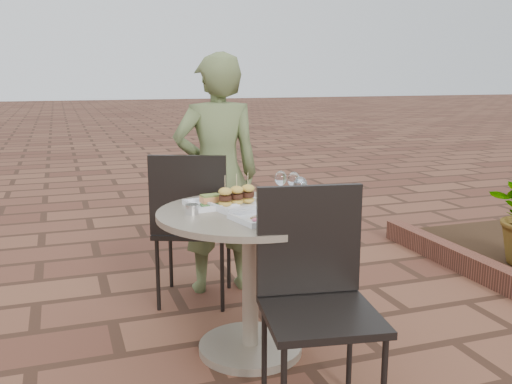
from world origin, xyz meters
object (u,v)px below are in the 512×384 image
object	(u,v)px
diner	(217,175)
plate_salmon	(211,203)
plate_sliders	(237,200)
chair_far	(191,217)
cafe_table	(250,260)
chair_near	(315,283)
plate_tuna	(260,217)

from	to	relation	value
diner	plate_salmon	bearing A→B (deg)	75.14
diner	plate_salmon	world-z (taller)	diner
plate_sliders	chair_far	bearing A→B (deg)	99.64
cafe_table	chair_near	world-z (taller)	chair_near
plate_salmon	plate_tuna	xyz separation A→B (m)	(0.14, -0.34, -0.00)
plate_sliders	plate_tuna	xyz separation A→B (m)	(0.02, -0.28, -0.02)
diner	chair_near	bearing A→B (deg)	93.34
diner	plate_tuna	bearing A→B (deg)	87.73
chair_near	diner	distance (m)	1.45
chair_far	plate_sliders	size ratio (longest dim) A/B	2.90
cafe_table	chair_far	xyz separation A→B (m)	(-0.14, 0.68, 0.07)
chair_far	plate_tuna	xyz separation A→B (m)	(0.12, -0.87, 0.19)
cafe_table	plate_sliders	distance (m)	0.30
plate_salmon	chair_near	bearing A→B (deg)	-70.60
chair_far	diner	xyz separation A→B (m)	(0.22, 0.21, 0.20)
cafe_table	chair_far	size ratio (longest dim) A/B	0.97
chair_far	plate_salmon	world-z (taller)	chair_far
cafe_table	chair_far	bearing A→B (deg)	101.66
chair_near	plate_tuna	size ratio (longest dim) A/B	3.55
chair_far	diner	distance (m)	0.36
plate_salmon	plate_sliders	world-z (taller)	plate_sliders
cafe_table	chair_far	distance (m)	0.70
plate_salmon	plate_sliders	xyz separation A→B (m)	(0.12, -0.06, 0.02)
plate_sliders	plate_tuna	bearing A→B (deg)	-85.40
cafe_table	plate_sliders	world-z (taller)	plate_sliders
cafe_table	chair_near	distance (m)	0.57
chair_far	plate_tuna	world-z (taller)	chair_far
cafe_table	diner	world-z (taller)	diner
plate_sliders	plate_salmon	bearing A→B (deg)	152.45
cafe_table	chair_near	size ratio (longest dim) A/B	0.97
cafe_table	plate_sliders	xyz separation A→B (m)	(-0.04, 0.09, 0.28)
chair_near	plate_sliders	size ratio (longest dim) A/B	2.90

